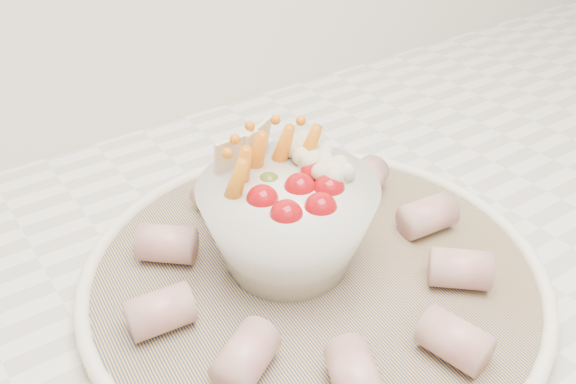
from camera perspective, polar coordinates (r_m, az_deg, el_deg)
serving_platter at (r=0.53m, az=2.30°, el=-7.38°), size 0.41×0.41×0.02m
veggie_bowl at (r=0.51m, az=0.04°, el=-2.35°), size 0.14×0.14×0.11m
cured_meat_rolls at (r=0.52m, az=2.27°, el=-5.75°), size 0.29×0.30×0.03m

